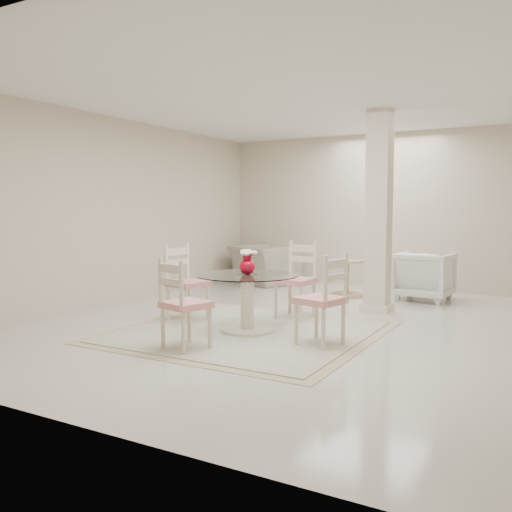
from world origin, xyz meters
The scene contains 13 objects.
ground centered at (0.00, 0.00, 0.00)m, with size 7.00×7.00×0.00m, color beige.
room_shell centered at (0.00, 0.00, 1.86)m, with size 6.02×7.02×2.71m.
column centered at (0.50, 1.30, 1.35)m, with size 0.30×0.30×2.70m, color beige.
area_rug centered at (-0.39, -0.68, 0.01)m, with size 2.78×2.78×0.02m.
dining_table centered at (-0.39, -0.68, 0.33)m, with size 1.14×1.14×0.66m.
red_vase centered at (-0.39, -0.69, 0.80)m, with size 0.21×0.20×0.28m.
dining_chair_east centered at (0.61, -0.85, 0.55)m, with size 0.50×0.50×1.04m.
dining_chair_north centered at (-0.24, 0.32, 0.57)m, with size 0.46×0.46×1.08m.
dining_chair_west centered at (-1.40, -0.52, 0.55)m, with size 0.50×0.50×1.05m.
dining_chair_south centered at (-0.56, -1.69, 0.53)m, with size 0.49×0.49×1.00m.
recliner_taupe centered at (-2.11, 2.88, 0.35)m, with size 1.09×0.95×0.71m, color gray.
armchair_white centered at (0.85, 2.54, 0.37)m, with size 0.79×0.81×0.74m, color white.
side_table centered at (-0.29, 2.29, 0.27)m, with size 0.56×0.56×0.58m.
Camera 1 is at (2.63, -5.87, 1.39)m, focal length 38.00 mm.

